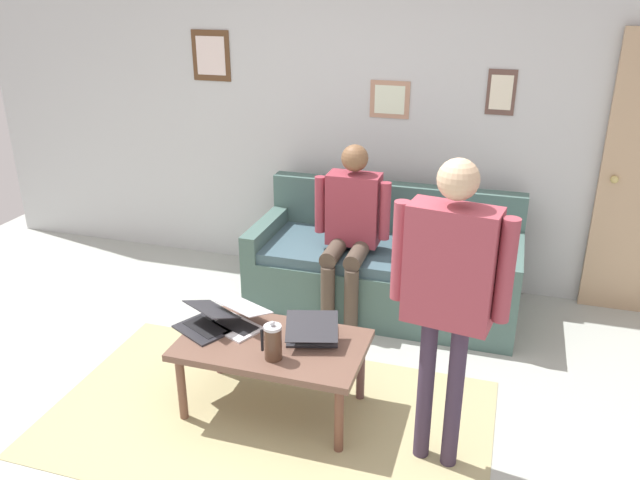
# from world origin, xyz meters

# --- Properties ---
(ground_plane) EXTENTS (7.68, 7.68, 0.00)m
(ground_plane) POSITION_xyz_m (0.00, 0.00, 0.00)
(ground_plane) COLOR #A8ADA5
(area_rug) EXTENTS (2.50, 1.48, 0.01)m
(area_rug) POSITION_xyz_m (0.11, -0.09, 0.00)
(area_rug) COLOR tan
(area_rug) RESTS_ON ground_plane
(back_wall) EXTENTS (7.04, 0.11, 2.70)m
(back_wall) POSITION_xyz_m (0.00, -2.20, 1.35)
(back_wall) COLOR silver
(back_wall) RESTS_ON ground_plane
(couch) EXTENTS (1.96, 0.85, 0.88)m
(couch) POSITION_xyz_m (-0.24, -1.64, 0.31)
(couch) COLOR #44615B
(couch) RESTS_ON ground_plane
(coffee_table) EXTENTS (1.05, 0.61, 0.45)m
(coffee_table) POSITION_xyz_m (0.11, -0.19, 0.40)
(coffee_table) COLOR brown
(coffee_table) RESTS_ON ground_plane
(laptop_left) EXTENTS (0.36, 0.36, 0.16)m
(laptop_left) POSITION_xyz_m (-0.10, -0.28, 0.49)
(laptop_left) COLOR #28282D
(laptop_left) RESTS_ON coffee_table
(laptop_center) EXTENTS (0.39, 0.38, 0.14)m
(laptop_center) POSITION_xyz_m (0.36, -0.30, 0.49)
(laptop_center) COLOR silver
(laptop_center) RESTS_ON coffee_table
(laptop_right) EXTENTS (0.40, 0.39, 0.15)m
(laptop_right) POSITION_xyz_m (0.53, -0.22, 0.49)
(laptop_right) COLOR #28282D
(laptop_right) RESTS_ON coffee_table
(french_press) EXTENTS (0.12, 0.10, 0.23)m
(french_press) POSITION_xyz_m (0.04, -0.04, 0.55)
(french_press) COLOR #4C3323
(french_press) RESTS_ON coffee_table
(person_standing) EXTENTS (0.58, 0.24, 1.63)m
(person_standing) POSITION_xyz_m (-0.85, -0.04, 1.04)
(person_standing) COLOR #392C40
(person_standing) RESTS_ON ground_plane
(person_seated) EXTENTS (0.55, 0.51, 1.28)m
(person_seated) POSITION_xyz_m (-0.02, -1.41, 0.73)
(person_seated) COLOR #4A3E33
(person_seated) RESTS_ON ground_plane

